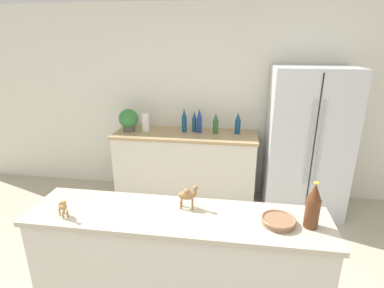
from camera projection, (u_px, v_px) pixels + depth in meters
name	position (u px, v px, depth m)	size (l,w,h in m)	color
wall_back	(216.00, 103.00, 4.07)	(8.00, 0.06, 2.55)	silver
back_counter	(186.00, 166.00, 4.07)	(1.86, 0.63, 0.93)	silver
refrigerator	(307.00, 142.00, 3.67)	(0.94, 0.71, 1.80)	silver
bar_counter	(178.00, 274.00, 2.15)	(2.02, 0.49, 0.98)	beige
potted_plant	(129.00, 120.00, 3.96)	(0.25, 0.25, 0.30)	#595451
paper_towel_roll	(145.00, 122.00, 3.98)	(0.11, 0.11, 0.23)	white
back_bottle_0	(184.00, 121.00, 3.93)	(0.07, 0.07, 0.32)	navy
back_bottle_1	(216.00, 124.00, 3.86)	(0.07, 0.07, 0.28)	#2D6033
back_bottle_2	(238.00, 123.00, 3.86)	(0.07, 0.07, 0.28)	navy
back_bottle_3	(194.00, 122.00, 3.95)	(0.06, 0.06, 0.28)	navy
back_bottle_4	(199.00, 121.00, 3.89)	(0.06, 0.06, 0.33)	navy
wine_bottle	(313.00, 206.00, 1.81)	(0.09, 0.09, 0.30)	#562D19
fruit_bowl	(278.00, 221.00, 1.87)	(0.22, 0.22, 0.04)	#8C6647
camel_figurine	(188.00, 195.00, 2.03)	(0.14, 0.07, 0.17)	olive
camel_figurine_second	(63.00, 206.00, 1.94)	(0.10, 0.10, 0.13)	#A87F4C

